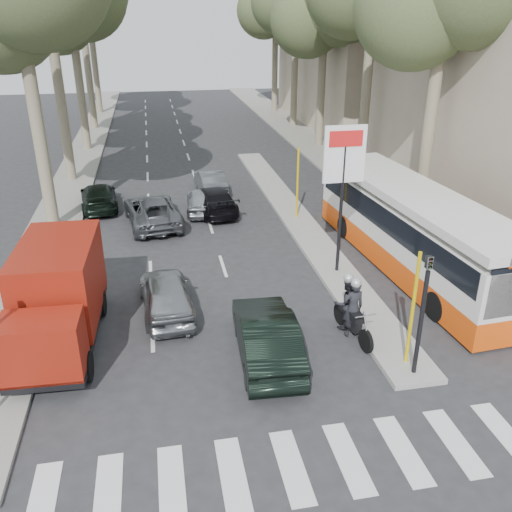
{
  "coord_description": "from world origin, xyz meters",
  "views": [
    {
      "loc": [
        -3.24,
        -12.6,
        9.05
      ],
      "look_at": [
        -0.12,
        3.7,
        1.6
      ],
      "focal_mm": 38.0,
      "sensor_mm": 36.0,
      "label": 1
    }
  ],
  "objects_px": {
    "dark_hatchback": "(266,336)",
    "red_truck": "(58,296)",
    "silver_hatchback": "(166,294)",
    "city_bus": "(413,228)",
    "motorcycle": "(350,307)"
  },
  "relations": [
    {
      "from": "dark_hatchback",
      "to": "red_truck",
      "type": "xyz_separation_m",
      "value": [
        -5.79,
        1.96,
        0.83
      ]
    },
    {
      "from": "silver_hatchback",
      "to": "city_bus",
      "type": "height_order",
      "value": "city_bus"
    },
    {
      "from": "dark_hatchback",
      "to": "red_truck",
      "type": "relative_size",
      "value": 0.79
    },
    {
      "from": "silver_hatchback",
      "to": "city_bus",
      "type": "relative_size",
      "value": 0.33
    },
    {
      "from": "red_truck",
      "to": "motorcycle",
      "type": "distance_m",
      "value": 8.66
    },
    {
      "from": "dark_hatchback",
      "to": "city_bus",
      "type": "bearing_deg",
      "value": -140.82
    },
    {
      "from": "red_truck",
      "to": "motorcycle",
      "type": "xyz_separation_m",
      "value": [
        8.56,
        -1.15,
        -0.65
      ]
    },
    {
      "from": "city_bus",
      "to": "motorcycle",
      "type": "bearing_deg",
      "value": -137.95
    },
    {
      "from": "dark_hatchback",
      "to": "motorcycle",
      "type": "xyz_separation_m",
      "value": [
        2.76,
        0.81,
        0.18
      ]
    },
    {
      "from": "dark_hatchback",
      "to": "city_bus",
      "type": "height_order",
      "value": "city_bus"
    },
    {
      "from": "silver_hatchback",
      "to": "city_bus",
      "type": "bearing_deg",
      "value": -173.48
    },
    {
      "from": "silver_hatchback",
      "to": "city_bus",
      "type": "distance_m",
      "value": 9.61
    },
    {
      "from": "city_bus",
      "to": "motorcycle",
      "type": "xyz_separation_m",
      "value": [
        -3.94,
        -4.1,
        -0.73
      ]
    },
    {
      "from": "silver_hatchback",
      "to": "city_bus",
      "type": "xyz_separation_m",
      "value": [
        9.39,
        1.79,
        0.96
      ]
    },
    {
      "from": "red_truck",
      "to": "motorcycle",
      "type": "relative_size",
      "value": 2.4
    }
  ]
}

